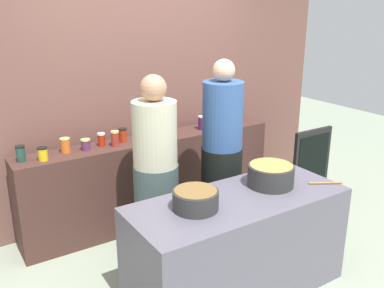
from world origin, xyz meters
TOP-DOWN VIEW (x-y plane):
  - ground at (0.00, 0.00)m, footprint 12.00×12.00m
  - storefront_wall at (0.00, 1.45)m, footprint 4.80×0.12m
  - display_shelf at (0.00, 1.10)m, footprint 2.70×0.36m
  - prep_table at (0.00, -0.30)m, footprint 1.70×0.70m
  - preserve_jar_0 at (-1.24, 1.11)m, footprint 0.08×0.08m
  - preserve_jar_1 at (-1.08, 1.04)m, footprint 0.09×0.09m
  - preserve_jar_2 at (-0.85, 1.14)m, footprint 0.09×0.09m
  - preserve_jar_3 at (-0.68, 1.11)m, footprint 0.09×0.09m
  - preserve_jar_4 at (-0.51, 1.14)m, footprint 0.07×0.07m
  - preserve_jar_5 at (-0.40, 1.06)m, footprint 0.08×0.08m
  - preserve_jar_6 at (-0.29, 1.15)m, footprint 0.08×0.08m
  - preserve_jar_7 at (-0.05, 1.15)m, footprint 0.08×0.08m
  - preserve_jar_8 at (0.20, 1.05)m, footprint 0.09×0.09m
  - preserve_jar_9 at (0.60, 1.09)m, footprint 0.09×0.09m
  - preserve_jar_10 at (0.83, 1.11)m, footprint 0.08×0.08m
  - preserve_jar_11 at (0.94, 1.09)m, footprint 0.07×0.07m
  - preserve_jar_12 at (1.14, 1.11)m, footprint 0.09×0.09m
  - cooking_pot_left at (-0.37, -0.27)m, footprint 0.33×0.33m
  - cooking_pot_center at (0.36, -0.25)m, footprint 0.37×0.37m
  - wooden_spoon at (0.75, -0.47)m, footprint 0.24×0.15m
  - cook_with_tongs at (-0.31, 0.44)m, footprint 0.39×0.39m
  - cook_in_cap at (0.31, 0.33)m, footprint 0.37×0.37m
  - chalkboard_sign at (1.68, 0.49)m, footprint 0.54×0.04m

SIDE VIEW (x-z plane):
  - ground at x=0.00m, z-range 0.00..0.00m
  - prep_table at x=0.00m, z-range 0.00..0.81m
  - chalkboard_sign at x=1.68m, z-range 0.01..0.88m
  - display_shelf at x=0.00m, z-range 0.00..0.90m
  - cook_with_tongs at x=-0.31m, z-range -0.08..1.58m
  - cook_in_cap at x=0.31m, z-range -0.08..1.67m
  - wooden_spoon at x=0.75m, z-range 0.81..0.82m
  - cooking_pot_left at x=-0.37m, z-range 0.81..0.95m
  - cooking_pot_center at x=0.36m, z-range 0.81..0.98m
  - preserve_jar_8 at x=0.20m, z-range 0.90..1.00m
  - preserve_jar_11 at x=0.94m, z-range 0.90..1.00m
  - preserve_jar_3 at x=-0.68m, z-range 0.90..1.01m
  - preserve_jar_1 at x=-1.08m, z-range 0.90..1.02m
  - preserve_jar_4 at x=-0.51m, z-range 0.90..1.03m
  - preserve_jar_10 at x=0.83m, z-range 0.90..1.03m
  - preserve_jar_2 at x=-0.85m, z-range 0.90..1.04m
  - preserve_jar_7 at x=-0.05m, z-range 0.90..1.04m
  - preserve_jar_6 at x=-0.29m, z-range 0.90..1.04m
  - preserve_jar_0 at x=-1.24m, z-range 0.90..1.04m
  - preserve_jar_9 at x=0.60m, z-range 0.90..1.05m
  - preserve_jar_5 at x=-0.40m, z-range 0.90..1.05m
  - preserve_jar_12 at x=1.14m, z-range 0.90..1.05m
  - storefront_wall at x=0.00m, z-range 0.00..3.00m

